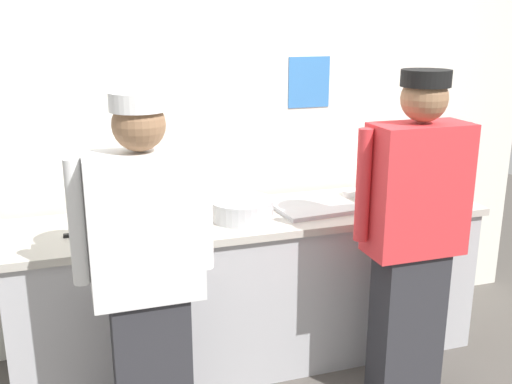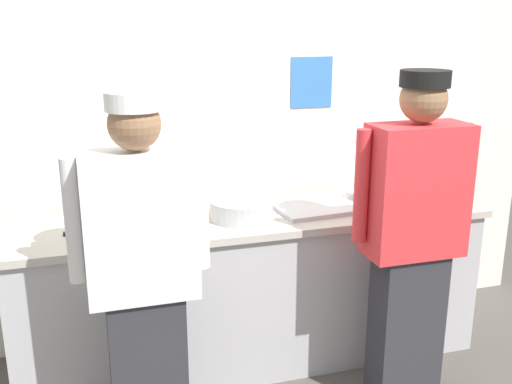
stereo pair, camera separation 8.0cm
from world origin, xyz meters
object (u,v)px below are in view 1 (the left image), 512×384
Objects in this scene: squeeze_bottle_spare at (186,201)px; chefs_knife at (87,234)px; squeeze_bottle_primary at (163,197)px; chef_center at (414,233)px; plate_stack_rear at (376,195)px; ramekin_orange_sauce at (350,193)px; plate_stack_front at (162,218)px; mixing_bowl_steel at (242,209)px; chef_near_left at (147,275)px; sheet_tray at (315,207)px; ramekin_yellow_sauce at (393,189)px; squeeze_bottle_secondary at (422,191)px.

chefs_knife is at bearing -164.34° from squeeze_bottle_spare.
squeeze_bottle_primary is 0.66× the size of chefs_knife.
chef_center is 6.23× the size of chefs_knife.
plate_stack_rear is 0.20m from ramekin_orange_sauce.
plate_stack_front is 0.66× the size of mixing_bowl_steel.
chef_near_left is 0.62m from plate_stack_front.
ramekin_yellow_sauce is (0.60, 0.17, 0.01)m from sheet_tray.
ramekin_orange_sauce is at bearing -2.60° from squeeze_bottle_primary.
mixing_bowl_steel is at bearing -175.99° from sheet_tray.
squeeze_bottle_secondary is (0.22, -0.13, 0.04)m from plate_stack_rear.
plate_stack_front is at bearing 177.14° from mixing_bowl_steel.
plate_stack_front is 1.49m from squeeze_bottle_secondary.
ramekin_yellow_sauce is at bearing 10.81° from mixing_bowl_steel.
ramekin_yellow_sauce reaches higher than chefs_knife.
chef_near_left is at bearing -104.18° from squeeze_bottle_primary.
chef_near_left is 0.97× the size of chef_center.
chef_near_left is at bearing -113.86° from squeeze_bottle_spare.
chefs_knife is (-0.54, -0.15, -0.08)m from squeeze_bottle_spare.
squeeze_bottle_spare is at bearing -45.28° from squeeze_bottle_primary.
chef_center reaches higher than sheet_tray.
mixing_bowl_steel is 1.07m from ramekin_yellow_sauce.
sheet_tray is 1.26m from chefs_knife.
chefs_knife is at bearing -176.04° from plate_stack_front.
ramekin_yellow_sauce is (1.32, 0.05, -0.06)m from squeeze_bottle_spare.
squeeze_bottle_spare is 2.08× the size of ramekin_yellow_sauce.
sheet_tray is 0.62m from ramekin_yellow_sauce.
ramekin_yellow_sauce is at bearing 6.30° from chefs_knife.
squeeze_bottle_spare reaches higher than ramekin_orange_sauce.
mixing_bowl_steel is 3.49× the size of ramekin_orange_sauce.
mixing_bowl_steel is at bearing -178.06° from plate_stack_rear.
ramekin_orange_sauce is at bearing 3.24° from squeeze_bottle_spare.
plate_stack_front is at bearing 154.05° from chef_center.
chef_near_left is at bearing -178.59° from chef_center.
squeeze_bottle_secondary reaches higher than plate_stack_front.
chefs_knife is at bearing -148.75° from squeeze_bottle_primary.
ramekin_orange_sauce is 0.30m from ramekin_yellow_sauce.
sheet_tray reaches higher than chefs_knife.
chef_center is 1.37m from squeeze_bottle_primary.
mixing_bowl_steel is 1.25× the size of chefs_knife.
chef_center is 0.58m from plate_stack_rear.
mixing_bowl_steel is 0.46m from squeeze_bottle_primary.
chef_center is 0.55m from squeeze_bottle_secondary.
mixing_bowl_steel reaches higher than plate_stack_front.
squeeze_bottle_primary is at bearing 144.39° from chef_center.
mixing_bowl_steel is at bearing 143.38° from chef_center.
ramekin_yellow_sauce is at bearing 2.36° from squeeze_bottle_spare.
chef_center reaches higher than squeeze_bottle_secondary.
squeeze_bottle_spare is at bearing 39.15° from plate_stack_front.
chefs_knife is at bearing 111.15° from chef_near_left.
plate_stack_front reaches higher than chefs_knife.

